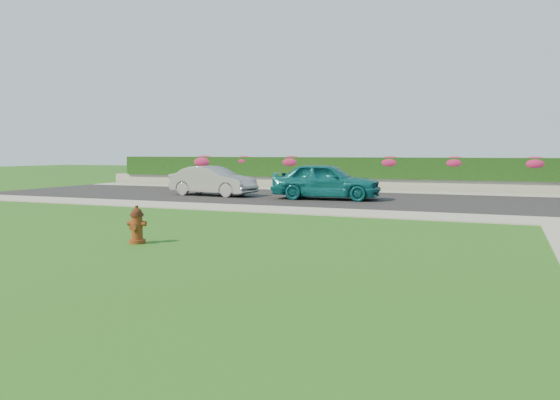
% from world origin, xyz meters
% --- Properties ---
extents(ground, '(120.00, 120.00, 0.00)m').
position_xyz_m(ground, '(0.00, 0.00, 0.00)').
color(ground, black).
rests_on(ground, ground).
extents(street_far, '(26.00, 8.00, 0.04)m').
position_xyz_m(street_far, '(-5.00, 14.00, 0.02)').
color(street_far, black).
rests_on(street_far, ground).
extents(sidewalk_far, '(24.00, 2.00, 0.04)m').
position_xyz_m(sidewalk_far, '(-6.00, 9.00, 0.02)').
color(sidewalk_far, gray).
rests_on(sidewalk_far, ground).
extents(sidewalk_beyond, '(34.00, 2.00, 0.04)m').
position_xyz_m(sidewalk_beyond, '(-1.00, 19.00, 0.02)').
color(sidewalk_beyond, gray).
rests_on(sidewalk_beyond, ground).
extents(retaining_wall, '(34.00, 0.40, 0.60)m').
position_xyz_m(retaining_wall, '(-1.00, 20.50, 0.30)').
color(retaining_wall, gray).
rests_on(retaining_wall, ground).
extents(hedge, '(32.00, 0.90, 1.10)m').
position_xyz_m(hedge, '(-1.00, 20.60, 1.15)').
color(hedge, black).
rests_on(hedge, retaining_wall).
extents(fire_hydrant, '(0.43, 0.40, 0.82)m').
position_xyz_m(fire_hydrant, '(-2.27, 1.59, 0.39)').
color(fire_hydrant, '#4F230C').
rests_on(fire_hydrant, ground).
extents(sedan_teal, '(4.58, 2.16, 1.51)m').
position_xyz_m(sedan_teal, '(-1.71, 13.41, 0.80)').
color(sedan_teal, '#0D5D64').
rests_on(sedan_teal, street_far).
extents(sedan_silver, '(4.10, 1.78, 1.31)m').
position_xyz_m(sedan_silver, '(-6.98, 13.33, 0.70)').
color(sedan_silver, '#94959B').
rests_on(sedan_silver, street_far).
extents(flower_clump_a, '(1.53, 0.98, 0.76)m').
position_xyz_m(flower_clump_a, '(-11.57, 20.50, 1.40)').
color(flower_clump_a, '#AB1D5F').
rests_on(flower_clump_a, hedge).
extents(flower_clump_b, '(1.18, 0.76, 0.59)m').
position_xyz_m(flower_clump_b, '(-8.94, 20.50, 1.47)').
color(flower_clump_b, '#AB1D5F').
rests_on(flower_clump_b, hedge).
extents(flower_clump_c, '(1.39, 0.90, 0.70)m').
position_xyz_m(flower_clump_c, '(-5.97, 20.50, 1.42)').
color(flower_clump_c, '#AB1D5F').
rests_on(flower_clump_c, hedge).
extents(flower_clump_d, '(1.34, 0.86, 0.67)m').
position_xyz_m(flower_clump_d, '(-0.46, 20.50, 1.43)').
color(flower_clump_d, '#AB1D5F').
rests_on(flower_clump_d, hedge).
extents(flower_clump_e, '(1.32, 0.85, 0.66)m').
position_xyz_m(flower_clump_e, '(2.75, 20.50, 1.44)').
color(flower_clump_e, '#AB1D5F').
rests_on(flower_clump_e, hedge).
extents(flower_clump_f, '(1.37, 0.88, 0.68)m').
position_xyz_m(flower_clump_f, '(6.39, 20.50, 1.43)').
color(flower_clump_f, '#AB1D5F').
rests_on(flower_clump_f, hedge).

